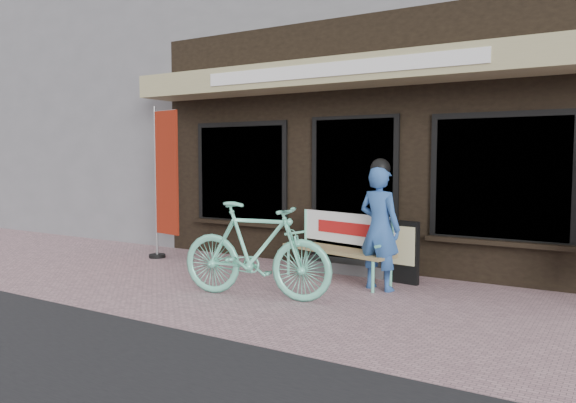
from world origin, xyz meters
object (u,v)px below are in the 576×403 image
Objects in this scene: bench at (341,241)px; menu_stand at (404,251)px; nobori_red at (165,181)px; bicycle at (256,250)px; person at (380,225)px.

bench is 0.81m from menu_stand.
menu_stand is (3.77, 0.37, -0.83)m from nobori_red.
menu_stand is (1.19, 1.59, -0.14)m from bicycle.
person reaches higher than menu_stand.
bicycle is (-1.05, -1.12, -0.24)m from person.
person is at bearing -98.44° from menu_stand.
nobori_red reaches higher than person.
bicycle reaches higher than bench.
menu_stand is at bearing -47.24° from bicycle.
bicycle is 2.28× the size of menu_stand.
nobori_red is at bearing -170.20° from person.
person is 0.66× the size of nobori_red.
person is at bearing -6.29° from bench.
person is 0.87× the size of bicycle.
bicycle is 2.94m from nobori_red.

